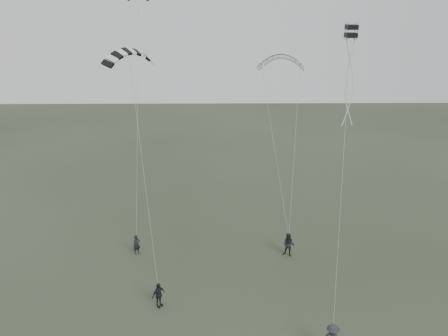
{
  "coord_description": "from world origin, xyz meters",
  "views": [
    {
      "loc": [
        0.43,
        -22.38,
        16.53
      ],
      "look_at": [
        0.86,
        5.78,
        7.06
      ],
      "focal_mm": 35.0,
      "sensor_mm": 36.0,
      "label": 1
    }
  ],
  "objects_px": {
    "flyer_right": "(289,245)",
    "flyer_center": "(159,295)",
    "kite_striped": "(129,51)",
    "flyer_left": "(137,245)",
    "kite_pale_large": "(281,57)",
    "kite_box": "(351,31)"
  },
  "relations": [
    {
      "from": "flyer_right",
      "to": "flyer_center",
      "type": "height_order",
      "value": "flyer_right"
    },
    {
      "from": "flyer_right",
      "to": "flyer_center",
      "type": "bearing_deg",
      "value": -120.89
    },
    {
      "from": "flyer_right",
      "to": "kite_striped",
      "type": "distance_m",
      "value": 17.52
    },
    {
      "from": "flyer_left",
      "to": "kite_pale_large",
      "type": "relative_size",
      "value": 0.37
    },
    {
      "from": "flyer_center",
      "to": "kite_striped",
      "type": "relative_size",
      "value": 0.49
    },
    {
      "from": "flyer_center",
      "to": "kite_pale_large",
      "type": "xyz_separation_m",
      "value": [
        9.14,
        15.88,
        12.86
      ]
    },
    {
      "from": "flyer_left",
      "to": "flyer_center",
      "type": "height_order",
      "value": "flyer_center"
    },
    {
      "from": "flyer_right",
      "to": "kite_box",
      "type": "xyz_separation_m",
      "value": [
        2.47,
        -2.63,
        15.12
      ]
    },
    {
      "from": "kite_pale_large",
      "to": "kite_striped",
      "type": "height_order",
      "value": "kite_striped"
    },
    {
      "from": "kite_box",
      "to": "flyer_left",
      "type": "bearing_deg",
      "value": 164.62
    },
    {
      "from": "flyer_right",
      "to": "flyer_center",
      "type": "xyz_separation_m",
      "value": [
        -8.83,
        -5.96,
        -0.09
      ]
    },
    {
      "from": "flyer_center",
      "to": "kite_box",
      "type": "relative_size",
      "value": 2.26
    },
    {
      "from": "flyer_right",
      "to": "kite_striped",
      "type": "xyz_separation_m",
      "value": [
        -10.56,
        -1.18,
        13.93
      ]
    },
    {
      "from": "kite_pale_large",
      "to": "kite_box",
      "type": "bearing_deg",
      "value": -77.35
    },
    {
      "from": "flyer_left",
      "to": "flyer_center",
      "type": "relative_size",
      "value": 0.95
    },
    {
      "from": "flyer_left",
      "to": "flyer_right",
      "type": "relative_size",
      "value": 0.85
    },
    {
      "from": "kite_box",
      "to": "kite_pale_large",
      "type": "bearing_deg",
      "value": 96.99
    },
    {
      "from": "flyer_left",
      "to": "kite_pale_large",
      "type": "xyz_separation_m",
      "value": [
        11.59,
        9.48,
        12.9
      ]
    },
    {
      "from": "flyer_left",
      "to": "flyer_right",
      "type": "height_order",
      "value": "flyer_right"
    },
    {
      "from": "kite_pale_large",
      "to": "flyer_left",
      "type": "bearing_deg",
      "value": -137.81
    },
    {
      "from": "flyer_right",
      "to": "kite_striped",
      "type": "height_order",
      "value": "kite_striped"
    },
    {
      "from": "flyer_center",
      "to": "kite_pale_large",
      "type": "height_order",
      "value": "kite_pale_large"
    }
  ]
}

